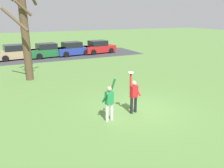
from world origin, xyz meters
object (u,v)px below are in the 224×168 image
at_px(parked_car_blue, 73,49).
at_px(bare_tree_tall, 25,33).
at_px(parked_car_green, 48,51).
at_px(parked_car_tan, 16,53).
at_px(frisbee_disc, 131,73).
at_px(parked_car_red, 99,47).
at_px(person_catcher, 134,94).
at_px(person_defender, 109,101).

xyz_separation_m(parked_car_blue, bare_tree_tall, (-6.07, -9.17, 2.71)).
bearing_deg(parked_car_green, parked_car_blue, -5.44).
height_order(parked_car_tan, parked_car_blue, same).
height_order(frisbee_disc, parked_car_red, frisbee_disc).
distance_m(person_catcher, person_defender, 1.48).
relative_size(person_defender, parked_car_red, 0.48).
distance_m(person_catcher, parked_car_red, 18.77).
xyz_separation_m(parked_car_tan, parked_car_blue, (6.36, -0.17, 0.00)).
height_order(parked_car_tan, parked_car_red, same).
bearing_deg(parked_car_tan, person_defender, -87.79).
distance_m(parked_car_red, bare_tree_tall, 13.56).
relative_size(frisbee_disc, bare_tree_tall, 0.04).
distance_m(person_defender, frisbee_disc, 1.67).
bearing_deg(parked_car_tan, parked_car_blue, -7.82).
bearing_deg(frisbee_disc, person_defender, -169.25).
height_order(frisbee_disc, bare_tree_tall, bare_tree_tall).
xyz_separation_m(person_catcher, parked_car_tan, (-4.17, 17.96, -0.25)).
relative_size(person_catcher, person_defender, 1.02).
bearing_deg(person_defender, parked_car_blue, 67.85).
bearing_deg(parked_car_red, parked_car_green, 175.27).
bearing_deg(frisbee_disc, person_catcher, 10.75).
relative_size(frisbee_disc, parked_car_green, 0.06).
bearing_deg(bare_tree_tall, parked_car_green, 71.27).
height_order(person_catcher, parked_car_blue, person_catcher).
xyz_separation_m(person_defender, parked_car_red, (7.05, 18.19, -0.25)).
height_order(parked_car_green, bare_tree_tall, bare_tree_tall).
relative_size(person_defender, parked_car_blue, 0.48).
height_order(frisbee_disc, parked_car_blue, frisbee_disc).
bearing_deg(frisbee_disc, parked_car_green, 91.83).
relative_size(person_catcher, parked_car_red, 0.49).
height_order(person_defender, parked_car_tan, person_defender).
xyz_separation_m(person_defender, frisbee_disc, (1.23, 0.23, 1.11)).
relative_size(parked_car_blue, parked_car_red, 1.00).
relative_size(person_defender, parked_car_tan, 0.48).
bearing_deg(parked_car_blue, parked_car_red, -4.11).
xyz_separation_m(frisbee_disc, parked_car_green, (-0.57, 17.78, -1.37)).
height_order(parked_car_green, parked_car_blue, same).
xyz_separation_m(frisbee_disc, parked_car_red, (5.83, 17.96, -1.37)).
bearing_deg(bare_tree_tall, person_defender, -74.70).
xyz_separation_m(frisbee_disc, bare_tree_tall, (-3.66, 8.66, 1.35)).
bearing_deg(person_catcher, person_defender, 0.00).
distance_m(parked_car_green, parked_car_blue, 2.98).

